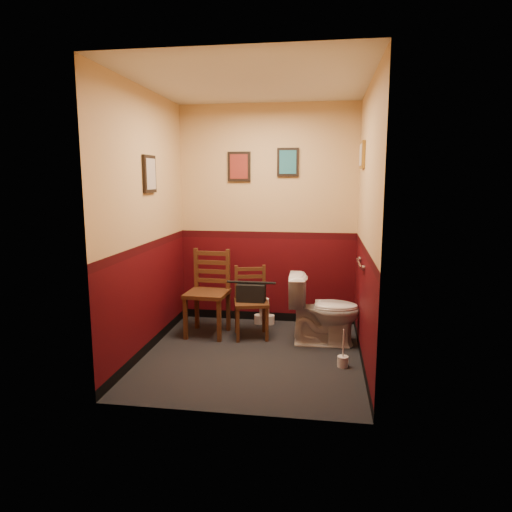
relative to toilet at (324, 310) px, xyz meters
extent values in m
cube|color=black|center=(-0.72, -0.46, -0.38)|extent=(2.20, 2.40, 0.00)
cube|color=silver|center=(-0.72, -0.46, 2.32)|extent=(2.20, 2.40, 0.00)
cube|color=#42070C|center=(-0.72, 0.74, 0.97)|extent=(2.20, 0.00, 2.70)
cube|color=#42070C|center=(-0.72, -1.66, 0.97)|extent=(2.20, 0.00, 2.70)
cube|color=#42070C|center=(-1.82, -0.46, 0.97)|extent=(0.00, 2.40, 2.70)
cube|color=#42070C|center=(0.38, -0.46, 0.97)|extent=(0.00, 2.40, 2.70)
cylinder|color=silver|center=(0.35, -0.21, 0.57)|extent=(0.03, 0.50, 0.03)
cylinder|color=silver|center=(0.37, -0.46, 0.57)|extent=(0.02, 0.06, 0.06)
cylinder|color=silver|center=(0.37, 0.04, 0.57)|extent=(0.02, 0.06, 0.06)
cube|color=black|center=(-1.07, 0.72, 1.57)|extent=(0.28, 0.03, 0.36)
cube|color=maroon|center=(-1.07, 0.71, 1.57)|extent=(0.22, 0.01, 0.30)
cube|color=black|center=(-0.47, 0.72, 1.62)|extent=(0.26, 0.03, 0.34)
cube|color=#276E7F|center=(-0.47, 0.71, 1.62)|extent=(0.20, 0.01, 0.28)
cube|color=black|center=(-1.80, -0.36, 1.47)|extent=(0.03, 0.30, 0.38)
cube|color=#B9A591|center=(-1.79, -0.36, 1.47)|extent=(0.01, 0.24, 0.31)
cube|color=olive|center=(0.36, 0.14, 1.67)|extent=(0.03, 0.34, 0.28)
cube|color=#B9A591|center=(0.35, 0.14, 1.67)|extent=(0.01, 0.28, 0.22)
imported|color=white|center=(0.00, 0.00, 0.00)|extent=(0.79, 0.45, 0.76)
cylinder|color=silver|center=(0.19, -0.62, -0.33)|extent=(0.11, 0.11, 0.11)
cylinder|color=silver|center=(0.19, -0.62, -0.15)|extent=(0.01, 0.01, 0.30)
cube|color=#512D18|center=(-1.34, 0.09, 0.11)|extent=(0.48, 0.48, 0.04)
cube|color=#512D18|center=(-1.54, -0.10, -0.13)|extent=(0.05, 0.05, 0.49)
cube|color=#512D18|center=(-1.52, 0.30, -0.13)|extent=(0.05, 0.05, 0.49)
cube|color=#512D18|center=(-1.15, -0.12, -0.13)|extent=(0.05, 0.05, 0.49)
cube|color=#512D18|center=(-1.13, 0.28, -0.13)|extent=(0.05, 0.05, 0.49)
cube|color=#512D18|center=(-1.52, 0.30, 0.36)|extent=(0.05, 0.04, 0.49)
cube|color=#512D18|center=(-1.13, 0.28, 0.36)|extent=(0.05, 0.04, 0.49)
cube|color=#512D18|center=(-1.33, 0.29, 0.22)|extent=(0.37, 0.05, 0.05)
cube|color=#512D18|center=(-1.33, 0.29, 0.33)|extent=(0.37, 0.05, 0.05)
cube|color=#512D18|center=(-1.33, 0.29, 0.44)|extent=(0.37, 0.05, 0.05)
cube|color=#512D18|center=(-1.33, 0.29, 0.55)|extent=(0.37, 0.05, 0.05)
cube|color=#512D18|center=(-0.82, 0.09, 0.02)|extent=(0.46, 0.46, 0.04)
cube|color=#512D18|center=(-0.94, -0.11, -0.18)|extent=(0.04, 0.04, 0.41)
cube|color=#512D18|center=(-1.02, 0.21, -0.18)|extent=(0.04, 0.04, 0.41)
cube|color=#512D18|center=(-0.62, -0.03, -0.18)|extent=(0.04, 0.04, 0.41)
cube|color=#512D18|center=(-0.70, 0.29, -0.18)|extent=(0.04, 0.04, 0.41)
cube|color=#512D18|center=(-1.02, 0.21, 0.23)|extent=(0.04, 0.04, 0.41)
cube|color=#512D18|center=(-0.70, 0.29, 0.23)|extent=(0.04, 0.04, 0.41)
cube|color=#512D18|center=(-0.86, 0.25, 0.11)|extent=(0.30, 0.09, 0.04)
cube|color=#512D18|center=(-0.86, 0.25, 0.20)|extent=(0.30, 0.09, 0.04)
cube|color=#512D18|center=(-0.86, 0.25, 0.29)|extent=(0.30, 0.09, 0.04)
cube|color=#512D18|center=(-0.86, 0.25, 0.38)|extent=(0.30, 0.09, 0.04)
cube|color=black|center=(-0.82, 0.09, 0.14)|extent=(0.32, 0.16, 0.20)
cylinder|color=black|center=(-0.82, 0.09, 0.26)|extent=(0.28, 0.03, 0.03)
cylinder|color=silver|center=(-0.80, 0.60, -0.33)|extent=(0.12, 0.12, 0.11)
cylinder|color=silver|center=(-0.67, 0.60, -0.33)|extent=(0.12, 0.12, 0.11)
cylinder|color=silver|center=(-0.73, 0.59, -0.21)|extent=(0.12, 0.12, 0.11)
cylinder|color=silver|center=(-0.73, 0.56, -0.10)|extent=(0.12, 0.12, 0.11)
camera|label=1|loc=(-0.02, -4.88, 1.42)|focal=32.00mm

